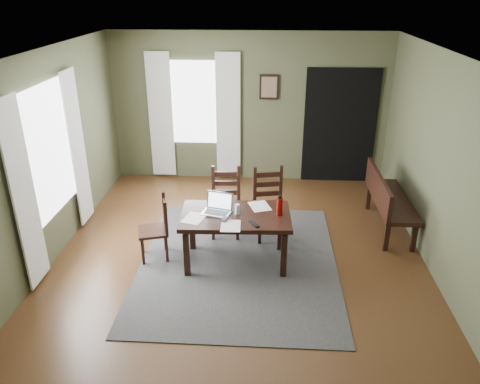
# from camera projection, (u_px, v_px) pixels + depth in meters

# --- Properties ---
(ground) EXTENTS (5.00, 6.00, 0.01)m
(ground) POSITION_uv_depth(u_px,v_px,m) (239.00, 262.00, 6.30)
(ground) COLOR #492C16
(room_shell) EXTENTS (5.02, 6.02, 2.71)m
(room_shell) POSITION_uv_depth(u_px,v_px,m) (238.00, 133.00, 5.55)
(room_shell) COLOR #494E32
(room_shell) RESTS_ON ground
(rug) EXTENTS (2.60, 3.20, 0.01)m
(rug) POSITION_uv_depth(u_px,v_px,m) (239.00, 262.00, 6.29)
(rug) COLOR #383838
(rug) RESTS_ON ground
(dining_table) EXTENTS (1.45, 0.91, 0.70)m
(dining_table) POSITION_uv_depth(u_px,v_px,m) (236.00, 220.00, 6.04)
(dining_table) COLOR black
(dining_table) RESTS_ON rug
(chair_end) EXTENTS (0.48, 0.48, 0.88)m
(chair_end) POSITION_uv_depth(u_px,v_px,m) (157.00, 229.00, 6.24)
(chair_end) COLOR black
(chair_end) RESTS_ON rug
(chair_back_left) EXTENTS (0.46, 0.46, 1.00)m
(chair_back_left) POSITION_uv_depth(u_px,v_px,m) (226.00, 203.00, 6.84)
(chair_back_left) COLOR black
(chair_back_left) RESTS_ON rug
(chair_back_right) EXTENTS (0.53, 0.53, 1.02)m
(chair_back_right) POSITION_uv_depth(u_px,v_px,m) (269.00, 204.00, 6.77)
(chair_back_right) COLOR black
(chair_back_right) RESTS_ON rug
(bench) EXTENTS (0.49, 1.54, 0.87)m
(bench) POSITION_uv_depth(u_px,v_px,m) (387.00, 197.00, 6.96)
(bench) COLOR black
(bench) RESTS_ON ground
(laptop) EXTENTS (0.42, 0.37, 0.24)m
(laptop) POSITION_uv_depth(u_px,v_px,m) (218.00, 207.00, 6.05)
(laptop) COLOR #B7B7BC
(laptop) RESTS_ON dining_table
(computer_mouse) EXTENTS (0.09, 0.12, 0.04)m
(computer_mouse) POSITION_uv_depth(u_px,v_px,m) (225.00, 219.00, 5.84)
(computer_mouse) COLOR #3F3F42
(computer_mouse) RESTS_ON dining_table
(tv_remote) EXTENTS (0.15, 0.19, 0.02)m
(tv_remote) POSITION_uv_depth(u_px,v_px,m) (254.00, 224.00, 5.75)
(tv_remote) COLOR black
(tv_remote) RESTS_ON dining_table
(drinking_glass) EXTENTS (0.07, 0.07, 0.14)m
(drinking_glass) POSITION_uv_depth(u_px,v_px,m) (237.00, 209.00, 5.99)
(drinking_glass) COLOR silver
(drinking_glass) RESTS_ON dining_table
(water_bottle) EXTENTS (0.09, 0.09, 0.27)m
(water_bottle) POSITION_uv_depth(u_px,v_px,m) (280.00, 206.00, 5.95)
(water_bottle) COLOR #A70F0C
(water_bottle) RESTS_ON dining_table
(paper_a) EXTENTS (0.32, 0.37, 0.00)m
(paper_a) POSITION_uv_depth(u_px,v_px,m) (194.00, 218.00, 5.91)
(paper_a) COLOR white
(paper_a) RESTS_ON dining_table
(paper_c) EXTENTS (0.34, 0.38, 0.00)m
(paper_c) POSITION_uv_depth(u_px,v_px,m) (260.00, 206.00, 6.22)
(paper_c) COLOR white
(paper_c) RESTS_ON dining_table
(paper_e) EXTENTS (0.25, 0.32, 0.00)m
(paper_e) POSITION_uv_depth(u_px,v_px,m) (231.00, 226.00, 5.72)
(paper_e) COLOR white
(paper_e) RESTS_ON dining_table
(window_left) EXTENTS (0.01, 1.30, 1.70)m
(window_left) POSITION_uv_depth(u_px,v_px,m) (48.00, 151.00, 6.02)
(window_left) COLOR white
(window_left) RESTS_ON ground
(window_back) EXTENTS (1.00, 0.01, 1.50)m
(window_back) POSITION_uv_depth(u_px,v_px,m) (194.00, 103.00, 8.46)
(window_back) COLOR white
(window_back) RESTS_ON ground
(curtain_left_near) EXTENTS (0.03, 0.48, 2.30)m
(curtain_left_near) POSITION_uv_depth(u_px,v_px,m) (24.00, 196.00, 5.38)
(curtain_left_near) COLOR silver
(curtain_left_near) RESTS_ON ground
(curtain_left_far) EXTENTS (0.03, 0.48, 2.30)m
(curtain_left_far) POSITION_uv_depth(u_px,v_px,m) (78.00, 149.00, 6.87)
(curtain_left_far) COLOR silver
(curtain_left_far) RESTS_ON ground
(curtain_back_left) EXTENTS (0.44, 0.03, 2.30)m
(curtain_back_left) POSITION_uv_depth(u_px,v_px,m) (161.00, 116.00, 8.57)
(curtain_back_left) COLOR silver
(curtain_back_left) RESTS_ON ground
(curtain_back_right) EXTENTS (0.44, 0.03, 2.30)m
(curtain_back_right) POSITION_uv_depth(u_px,v_px,m) (228.00, 117.00, 8.50)
(curtain_back_right) COLOR silver
(curtain_back_right) RESTS_ON ground
(framed_picture) EXTENTS (0.34, 0.03, 0.44)m
(framed_picture) POSITION_uv_depth(u_px,v_px,m) (269.00, 87.00, 8.26)
(framed_picture) COLOR black
(framed_picture) RESTS_ON ground
(doorway_back) EXTENTS (1.30, 0.03, 2.10)m
(doorway_back) POSITION_uv_depth(u_px,v_px,m) (340.00, 127.00, 8.47)
(doorway_back) COLOR black
(doorway_back) RESTS_ON ground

